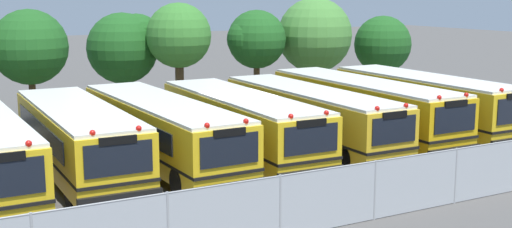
{
  "coord_description": "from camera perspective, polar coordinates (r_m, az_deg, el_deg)",
  "views": [
    {
      "loc": [
        -12.19,
        -23.64,
        6.52
      ],
      "look_at": [
        0.86,
        0.0,
        1.6
      ],
      "focal_mm": 47.03,
      "sensor_mm": 36.0,
      "label": 1
    }
  ],
  "objects": [
    {
      "name": "tree_7",
      "position": [
        42.57,
        10.74,
        5.92
      ],
      "size": [
        3.53,
        3.53,
        5.1
      ],
      "color": "#4C3823",
      "rests_on": "ground_plane"
    },
    {
      "name": "tree_2",
      "position": [
        33.44,
        -18.64,
        5.41
      ],
      "size": [
        3.57,
        3.57,
        5.76
      ],
      "color": "#4C3823",
      "rests_on": "ground_plane"
    },
    {
      "name": "tree_3",
      "position": [
        36.72,
        -10.93,
        5.7
      ],
      "size": [
        4.11,
        3.81,
        5.47
      ],
      "color": "#4C3823",
      "rests_on": "ground_plane"
    },
    {
      "name": "school_bus_2",
      "position": [
        25.66,
        -8.08,
        -1.31
      ],
      "size": [
        2.73,
        11.42,
        2.64
      ],
      "rotation": [
        0.0,
        0.0,
        3.16
      ],
      "color": "yellow",
      "rests_on": "ground_plane"
    },
    {
      "name": "tree_6",
      "position": [
        40.0,
        5.18,
        6.73
      ],
      "size": [
        4.41,
        4.41,
        6.22
      ],
      "color": "#4C3823",
      "rests_on": "ground_plane"
    },
    {
      "name": "traffic_cone",
      "position": [
        21.35,
        10.36,
        -6.86
      ],
      "size": [
        0.41,
        0.41,
        0.55
      ],
      "primitive_type": "cone",
      "color": "#EA5914",
      "rests_on": "ground_plane"
    },
    {
      "name": "tree_4",
      "position": [
        35.39,
        -6.51,
        6.68
      ],
      "size": [
        3.4,
        3.4,
        6.0
      ],
      "color": "#4C3823",
      "rests_on": "ground_plane"
    },
    {
      "name": "school_bus_4",
      "position": [
        28.6,
        4.58,
        -0.07
      ],
      "size": [
        2.53,
        11.24,
        2.61
      ],
      "rotation": [
        0.0,
        0.0,
        3.13
      ],
      "color": "yellow",
      "rests_on": "ground_plane"
    },
    {
      "name": "ground_plane",
      "position": [
        27.38,
        -1.58,
        -3.45
      ],
      "size": [
        160.0,
        160.0,
        0.0
      ],
      "primitive_type": "plane",
      "color": "#514F4C"
    },
    {
      "name": "chainlink_fence",
      "position": [
        19.74,
        10.07,
        -6.3
      ],
      "size": [
        25.53,
        0.07,
        1.78
      ],
      "color": "#9EA0A3",
      "rests_on": "ground_plane"
    },
    {
      "name": "school_bus_6",
      "position": [
        32.59,
        14.11,
        1.08
      ],
      "size": [
        2.66,
        10.78,
        2.77
      ],
      "rotation": [
        0.0,
        0.0,
        3.14
      ],
      "color": "yellow",
      "rests_on": "ground_plane"
    },
    {
      "name": "school_bus_5",
      "position": [
        30.69,
        9.03,
        0.68
      ],
      "size": [
        2.66,
        11.64,
        2.74
      ],
      "rotation": [
        0.0,
        0.0,
        3.13
      ],
      "color": "yellow",
      "rests_on": "ground_plane"
    },
    {
      "name": "school_bus_3",
      "position": [
        26.92,
        -1.35,
        -0.68
      ],
      "size": [
        2.84,
        11.0,
        2.62
      ],
      "rotation": [
        0.0,
        0.0,
        3.12
      ],
      "color": "yellow",
      "rests_on": "ground_plane"
    },
    {
      "name": "tree_5",
      "position": [
        37.82,
        -0.14,
        6.35
      ],
      "size": [
        3.43,
        3.3,
        5.56
      ],
      "color": "#4C3823",
      "rests_on": "ground_plane"
    },
    {
      "name": "school_bus_1",
      "position": [
        24.91,
        -14.93,
        -1.91
      ],
      "size": [
        2.75,
        10.58,
        2.64
      ],
      "rotation": [
        0.0,
        0.0,
        3.12
      ],
      "color": "yellow",
      "rests_on": "ground_plane"
    }
  ]
}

